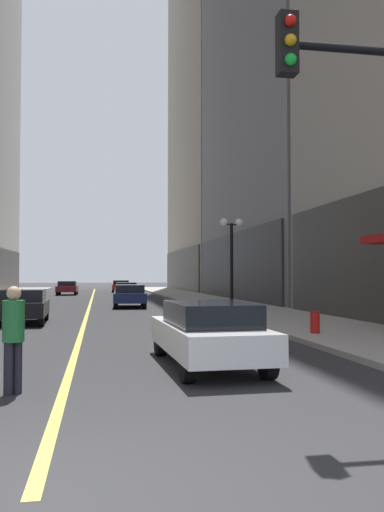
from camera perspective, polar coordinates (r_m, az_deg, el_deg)
name	(u,v)px	position (r m, az deg, el deg)	size (l,w,h in m)	color
ground_plane	(91,301)	(39.67, -10.74, -4.75)	(200.00, 200.00, 0.00)	#2D2D30
sidewalk_right	(202,299)	(40.40, 1.08, -4.63)	(4.50, 78.00, 0.15)	#ADA8A0
lane_centre_stripe	(91,301)	(39.67, -10.74, -4.75)	(0.16, 70.00, 0.01)	#E5D64C
car_white	(208,331)	(11.02, 1.71, -8.07)	(1.87, 4.61, 1.32)	silver
car_black	(23,305)	(21.82, -17.57, -5.01)	(1.91, 4.12, 1.32)	black
car_navy	(130,295)	(31.56, -6.66, -4.16)	(2.07, 4.55, 1.32)	#141E4C
car_grey	(126,290)	(42.36, -7.05, -3.63)	(1.83, 4.60, 1.32)	slate
car_maroon	(67,287)	(52.56, -13.18, -3.29)	(1.94, 4.18, 1.32)	maroon
car_red	(121,286)	(60.15, -7.63, -3.17)	(1.97, 4.37, 1.32)	#B21919
pedestrian_in_green_parka	(13,331)	(8.92, -18.56, -7.63)	(0.48, 0.48, 1.70)	black
street_lamp_right_mid	(232,244)	(23.94, 4.25, 1.24)	(1.06, 0.36, 4.43)	black
fire_hydrant_right	(315,325)	(16.40, 13.02, -7.17)	(0.28, 0.28, 0.80)	red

